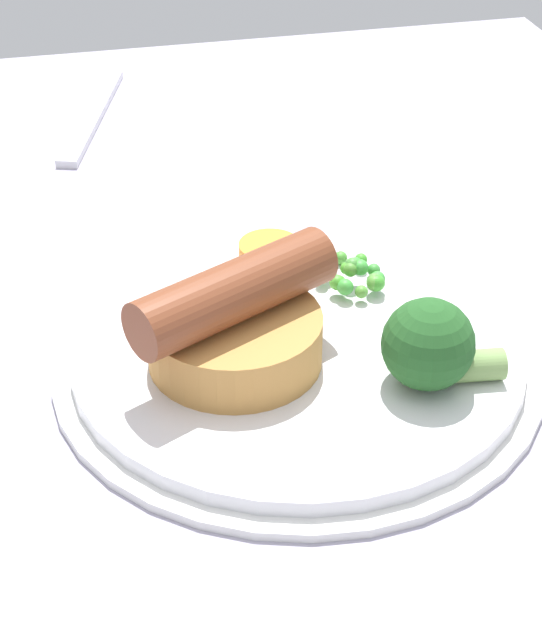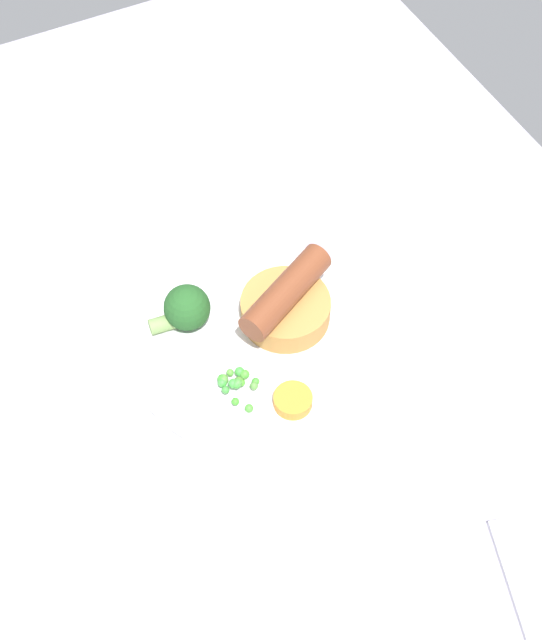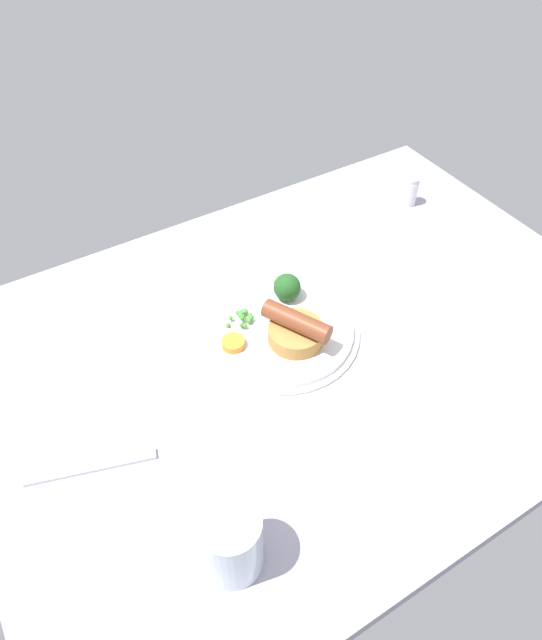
# 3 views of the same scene
# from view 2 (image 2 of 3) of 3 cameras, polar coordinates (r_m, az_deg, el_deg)

# --- Properties ---
(dining_table) EXTENTS (1.10, 0.80, 0.03)m
(dining_table) POSITION_cam_2_polar(r_m,az_deg,el_deg) (0.96, 0.08, 0.50)
(dining_table) COLOR #9E99AD
(dining_table) RESTS_ON ground
(dinner_plate) EXTENTS (0.27, 0.27, 0.01)m
(dinner_plate) POSITION_cam_2_polar(r_m,az_deg,el_deg) (0.91, -0.89, -1.23)
(dinner_plate) COLOR silver
(dinner_plate) RESTS_ON dining_table
(sausage_pudding) EXTENTS (0.09, 0.12, 0.06)m
(sausage_pudding) POSITION_cam_2_polar(r_m,az_deg,el_deg) (0.90, 1.16, 1.15)
(sausage_pudding) COLOR #BC8442
(sausage_pudding) RESTS_ON dinner_plate
(pea_pile) EXTENTS (0.05, 0.04, 0.02)m
(pea_pile) POSITION_cam_2_polar(r_m,az_deg,el_deg) (0.87, -2.35, -4.00)
(pea_pile) COLOR #54943F
(pea_pile) RESTS_ON dinner_plate
(broccoli_floret_near) EXTENTS (0.05, 0.07, 0.05)m
(broccoli_floret_near) POSITION_cam_2_polar(r_m,az_deg,el_deg) (0.90, -5.50, 0.74)
(broccoli_floret_near) COLOR #235623
(broccoli_floret_near) RESTS_ON dinner_plate
(carrot_slice_4) EXTENTS (0.05, 0.05, 0.01)m
(carrot_slice_4) POSITION_cam_2_polar(r_m,az_deg,el_deg) (0.86, 1.41, -5.16)
(carrot_slice_4) COLOR orange
(carrot_slice_4) RESTS_ON dinner_plate
(fork) EXTENTS (0.18, 0.07, 0.01)m
(fork) POSITION_cam_2_polar(r_m,az_deg,el_deg) (0.82, 16.19, -17.97)
(fork) COLOR silver
(fork) RESTS_ON dining_table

